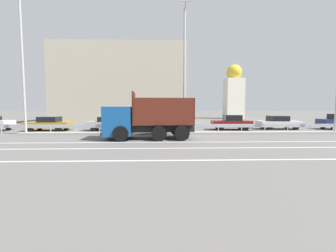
{
  "coord_description": "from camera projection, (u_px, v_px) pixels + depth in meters",
  "views": [
    {
      "loc": [
        -2.01,
        -17.06,
        2.21
      ],
      "look_at": [
        -1.44,
        0.56,
        0.81
      ],
      "focal_mm": 24.0,
      "sensor_mm": 36.0,
      "label": 1
    }
  ],
  "objects": [
    {
      "name": "ground_plane",
      "position": [
        187.0,
        137.0,
        17.24
      ],
      "size": [
        320.0,
        320.0,
        0.0
      ],
      "primitive_type": "plane",
      "color": "#605E5B"
    },
    {
      "name": "lane_strip_0",
      "position": [
        148.0,
        142.0,
        14.52
      ],
      "size": [
        49.82,
        0.16,
        0.01
      ],
      "primitive_type": "cube",
      "color": "silver",
      "rests_on": "ground_plane"
    },
    {
      "name": "lane_strip_1",
      "position": [
        146.0,
        148.0,
        12.35
      ],
      "size": [
        49.82,
        0.16,
        0.01
      ],
      "primitive_type": "cube",
      "color": "silver",
      "rests_on": "ground_plane"
    },
    {
      "name": "lane_strip_2",
      "position": [
        142.0,
        161.0,
        9.46
      ],
      "size": [
        49.82,
        0.16,
        0.01
      ],
      "primitive_type": "cube",
      "color": "silver",
      "rests_on": "ground_plane"
    },
    {
      "name": "median_island",
      "position": [
        184.0,
        133.0,
        19.19
      ],
      "size": [
        27.4,
        1.1,
        0.18
      ],
      "primitive_type": "cube",
      "color": "gray",
      "rests_on": "ground_plane"
    },
    {
      "name": "median_guardrail",
      "position": [
        183.0,
        126.0,
        20.24
      ],
      "size": [
        49.82,
        0.09,
        0.78
      ],
      "color": "#9EA0A5",
      "rests_on": "ground_plane"
    },
    {
      "name": "dump_truck",
      "position": [
        139.0,
        122.0,
        16.15
      ],
      "size": [
        6.52,
        3.08,
        3.34
      ],
      "rotation": [
        0.0,
        0.0,
        1.63
      ],
      "color": "#144C8C",
      "rests_on": "ground_plane"
    },
    {
      "name": "median_road_sign",
      "position": [
        108.0,
        120.0,
        18.89
      ],
      "size": [
        0.73,
        0.16,
        2.32
      ],
      "color": "white",
      "rests_on": "ground_plane"
    },
    {
      "name": "street_lamp_0",
      "position": [
        21.0,
        62.0,
        18.2
      ],
      "size": [
        0.71,
        2.36,
        10.93
      ],
      "color": "#ADADB2",
      "rests_on": "ground_plane"
    },
    {
      "name": "street_lamp_1",
      "position": [
        184.0,
        67.0,
        18.49
      ],
      "size": [
        0.71,
        2.24,
        10.25
      ],
      "color": "#ADADB2",
      "rests_on": "ground_plane"
    },
    {
      "name": "parked_car_1",
      "position": [
        49.0,
        124.0,
        22.09
      ],
      "size": [
        4.29,
        2.15,
        1.38
      ],
      "rotation": [
        0.0,
        0.0,
        1.61
      ],
      "color": "#B27A14",
      "rests_on": "ground_plane"
    },
    {
      "name": "parked_car_2",
      "position": [
        109.0,
        123.0,
        22.26
      ],
      "size": [
        4.35,
        2.09,
        1.36
      ],
      "rotation": [
        0.0,
        0.0,
        -1.51
      ],
      "color": "#A3A3A8",
      "rests_on": "ground_plane"
    },
    {
      "name": "parked_car_3",
      "position": [
        171.0,
        124.0,
        22.68
      ],
      "size": [
        4.1,
        2.05,
        1.26
      ],
      "rotation": [
        0.0,
        0.0,
        1.55
      ],
      "color": "#A3A3A8",
      "rests_on": "ground_plane"
    },
    {
      "name": "parked_car_4",
      "position": [
        231.0,
        122.0,
        22.93
      ],
      "size": [
        4.01,
        2.25,
        1.52
      ],
      "rotation": [
        0.0,
        0.0,
        1.5
      ],
      "color": "maroon",
      "rests_on": "ground_plane"
    },
    {
      "name": "parked_car_5",
      "position": [
        278.0,
        122.0,
        23.59
      ],
      "size": [
        4.32,
        2.19,
        1.4
      ],
      "rotation": [
        0.0,
        0.0,
        -1.62
      ],
      "color": "silver",
      "rests_on": "ground_plane"
    },
    {
      "name": "background_building_0",
      "position": [
        124.0,
        87.0,
        36.08
      ],
      "size": [
        19.05,
        11.51,
        11.34
      ],
      "primitive_type": "cube",
      "color": "#B7AD99",
      "rests_on": "ground_plane"
    },
    {
      "name": "church_tower",
      "position": [
        234.0,
        92.0,
        47.3
      ],
      "size": [
        3.6,
        3.6,
        12.17
      ],
      "color": "silver",
      "rests_on": "ground_plane"
    }
  ]
}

